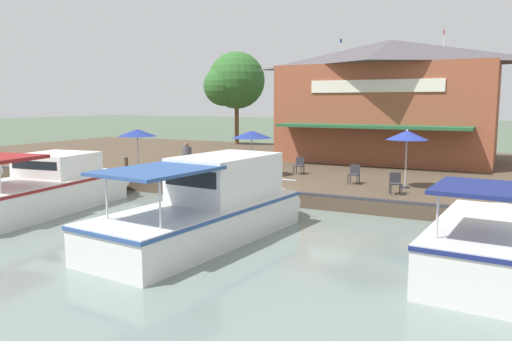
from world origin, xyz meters
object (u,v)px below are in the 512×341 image
Objects in this scene: patio_umbrella_mid_patio_right at (137,133)px; tree_behind_restaurant at (233,82)px; cafe_chair_back_row_seat at (395,182)px; motorboat_far_downstream at (493,240)px; mooring_post at (126,168)px; cafe_chair_far_corner_seat at (354,173)px; motorboat_mid_row at (219,206)px; motorboat_nearest_quay at (51,188)px; patio_umbrella_back_row at (407,135)px; patio_umbrella_by_entrance at (252,134)px; cafe_chair_beside_entrance at (299,165)px; waterfront_restaurant at (388,100)px; person_mid_patio at (187,154)px.

patio_umbrella_mid_patio_right is 0.29× the size of tree_behind_restaurant.
cafe_chair_back_row_seat is 7.23m from motorboat_far_downstream.
mooring_post is (1.63, 0.64, -1.57)m from patio_umbrella_mid_patio_right.
motorboat_mid_row is at bearing -12.74° from cafe_chair_far_corner_seat.
motorboat_nearest_quay is at bearing -89.96° from motorboat_far_downstream.
motorboat_nearest_quay is at bearing -57.09° from patio_umbrella_back_row.
cafe_chair_beside_entrance is at bearing 130.34° from patio_umbrella_by_entrance.
waterfront_restaurant is 15.30× the size of cafe_chair_far_corner_seat.
tree_behind_restaurant is (-14.25, -11.86, 4.87)m from cafe_chair_beside_entrance.
cafe_chair_far_corner_seat is 0.52× the size of person_mid_patio.
patio_umbrella_mid_patio_right is 8.43m from cafe_chair_beside_entrance.
motorboat_nearest_quay is at bearing 8.24° from patio_umbrella_mid_patio_right.
cafe_chair_back_row_seat is at bearing 51.12° from cafe_chair_far_corner_seat.
patio_umbrella_back_row reaches higher than cafe_chair_beside_entrance.
motorboat_far_downstream is at bearing 93.95° from motorboat_mid_row.
cafe_chair_far_corner_seat is at bearing 4.35° from waterfront_restaurant.
patio_umbrella_mid_patio_right is at bearing -83.09° from patio_umbrella_back_row.
motorboat_nearest_quay is (7.90, -12.20, -1.97)m from patio_umbrella_back_row.
waterfront_restaurant is 5.70× the size of patio_umbrella_by_entrance.
motorboat_far_downstream is at bearing 90.04° from motorboat_nearest_quay.
person_mid_patio is at bearing 106.70° from patio_umbrella_mid_patio_right.
patio_umbrella_back_row is 2.92× the size of cafe_chair_far_corner_seat.
patio_umbrella_mid_patio_right is at bearing -90.35° from cafe_chair_back_row_seat.
waterfront_restaurant is at bearing -175.65° from cafe_chair_far_corner_seat.
cafe_chair_beside_entrance is (8.30, -2.58, -3.30)m from waterfront_restaurant.
cafe_chair_back_row_seat and cafe_chair_beside_entrance have the same top height.
cafe_chair_beside_entrance is 0.12× the size of motorboat_far_downstream.
tree_behind_restaurant reaches higher than patio_umbrella_back_row.
mooring_post is (3.30, -10.23, 0.03)m from cafe_chair_far_corner_seat.
tree_behind_restaurant is (-16.09, -17.44, 3.11)m from patio_umbrella_back_row.
person_mid_patio is (-0.83, -10.52, 0.53)m from cafe_chair_back_row_seat.
motorboat_nearest_quay reaches higher than mooring_post.
patio_umbrella_by_entrance is 0.34× the size of motorboat_far_downstream.
motorboat_far_downstream is 32.32m from tree_behind_restaurant.
patio_umbrella_by_entrance is at bearing 107.90° from patio_umbrella_mid_patio_right.
cafe_chair_back_row_seat and cafe_chair_far_corner_seat have the same top height.
cafe_chair_far_corner_seat is 0.12× the size of motorboat_far_downstream.
cafe_chair_far_corner_seat is 0.85× the size of mooring_post.
patio_umbrella_back_row is at bearing 122.91° from motorboat_nearest_quay.
patio_umbrella_back_row reaches higher than patio_umbrella_by_entrance.
cafe_chair_beside_entrance is 0.09× the size of motorboat_mid_row.
motorboat_mid_row is 9.04× the size of mooring_post.
cafe_chair_back_row_seat is (0.08, 13.04, -1.60)m from patio_umbrella_mid_patio_right.
motorboat_nearest_quay is (6.23, -12.13, -0.20)m from cafe_chair_back_row_seat.
tree_behind_restaurant reaches higher than mooring_post.
patio_umbrella_mid_patio_right reaches higher than cafe_chair_back_row_seat.
tree_behind_restaurant reaches higher than cafe_chair_back_row_seat.
cafe_chair_beside_entrance is (-1.61, 1.89, -1.57)m from patio_umbrella_by_entrance.
cafe_chair_beside_entrance is at bearing -17.25° from waterfront_restaurant.
motorboat_far_downstream reaches higher than cafe_chair_far_corner_seat.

